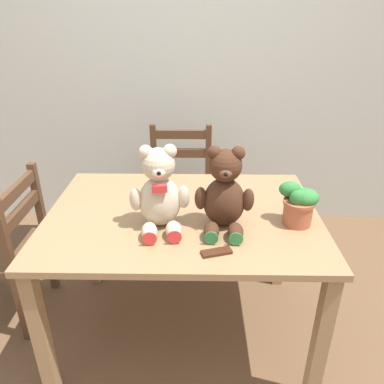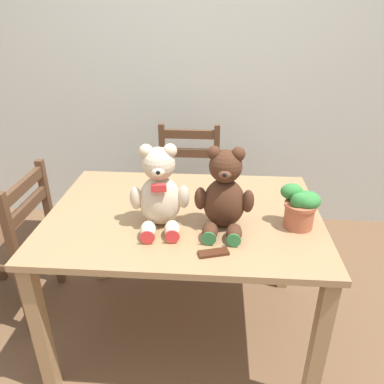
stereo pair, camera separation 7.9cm
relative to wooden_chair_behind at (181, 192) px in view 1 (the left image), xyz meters
The scene contains 8 objects.
wall_back 0.98m from the wooden_chair_behind, 83.90° to the left, with size 8.00×0.04×2.60m, color silver.
dining_table 0.85m from the wooden_chair_behind, 86.50° to the right, with size 1.28×0.92×0.74m.
wooden_chair_behind is the anchor object (origin of this frame).
wooden_chair_side 1.17m from the wooden_chair_behind, 143.67° to the right, with size 0.44×0.45×0.85m.
teddy_bear_left 1.05m from the wooden_chair_behind, 92.65° to the right, with size 0.26×0.27×0.37m.
teddy_bear_right 1.07m from the wooden_chair_behind, 76.02° to the right, with size 0.26×0.26×0.37m.
potted_plant 1.14m from the wooden_chair_behind, 58.29° to the right, with size 0.17×0.14×0.19m.
chocolate_bar 1.21m from the wooden_chair_behind, 80.35° to the right, with size 0.12×0.04×0.01m, color #472314.
Camera 1 is at (0.07, -1.09, 1.61)m, focal length 35.00 mm.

